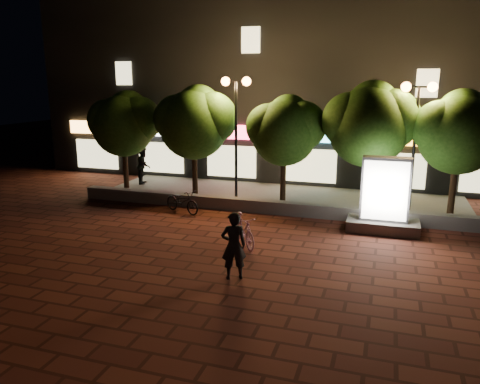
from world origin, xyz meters
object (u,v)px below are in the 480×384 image
at_px(ad_kiosk, 384,202).
at_px(rider, 234,246).
at_px(tree_mid, 286,128).
at_px(pedestrian, 144,165).
at_px(tree_far_left, 125,122).
at_px(tree_left, 195,120).
at_px(street_lamp_left, 236,108).
at_px(tree_right, 370,122).
at_px(tree_far_right, 461,129).
at_px(street_lamp_right, 417,114).
at_px(scooter_parked, 182,201).
at_px(scooter_pink, 243,230).

height_order(ad_kiosk, rider, ad_kiosk).
bearing_deg(tree_mid, pedestrian, 168.32).
height_order(tree_far_left, ad_kiosk, tree_far_left).
relative_size(tree_left, street_lamp_left, 0.94).
distance_m(tree_right, street_lamp_left, 5.38).
relative_size(tree_mid, tree_far_right, 0.95).
distance_m(tree_right, street_lamp_right, 1.70).
relative_size(tree_right, ad_kiosk, 1.94).
height_order(tree_mid, rider, tree_mid).
distance_m(tree_far_left, scooter_parked, 5.43).
bearing_deg(tree_far_right, street_lamp_right, -170.39).
bearing_deg(tree_left, tree_far_left, -180.00).
xyz_separation_m(street_lamp_left, scooter_parked, (-1.52, -2.20, -3.56)).
bearing_deg(rider, pedestrian, -77.76).
xyz_separation_m(tree_right, scooter_parked, (-6.88, -2.46, -3.10)).
height_order(tree_left, scooter_pink, tree_left).
xyz_separation_m(tree_mid, pedestrian, (-7.53, 1.56, -2.21)).
bearing_deg(tree_left, street_lamp_right, -1.68).
relative_size(ad_kiosk, scooter_parked, 1.46).
bearing_deg(tree_mid, tree_far_right, 0.00).
bearing_deg(pedestrian, tree_mid, -121.85).
distance_m(street_lamp_right, pedestrian, 12.93).
bearing_deg(rider, scooter_parked, -81.45).
relative_size(street_lamp_left, rider, 2.84).
xyz_separation_m(tree_left, tree_right, (7.30, 0.00, 0.12)).
bearing_deg(tree_left, scooter_pink, -54.24).
xyz_separation_m(tree_far_left, tree_right, (10.80, 0.00, 0.27)).
bearing_deg(scooter_parked, pedestrian, 67.23).
xyz_separation_m(tree_far_left, street_lamp_left, (5.45, -0.26, 0.74)).
bearing_deg(tree_far_left, ad_kiosk, -12.20).
xyz_separation_m(tree_far_right, street_lamp_left, (-8.55, -0.26, 0.66)).
bearing_deg(tree_left, tree_right, 0.00).
height_order(street_lamp_left, street_lamp_right, street_lamp_left).
xyz_separation_m(street_lamp_left, pedestrian, (-5.48, 1.82, -3.02)).
bearing_deg(scooter_parked, ad_kiosk, -67.55).
bearing_deg(tree_far_left, pedestrian, 91.01).
distance_m(tree_right, scooter_pink, 7.08).
bearing_deg(scooter_pink, tree_left, 86.93).
xyz_separation_m(tree_right, tree_far_right, (3.20, -0.00, -0.20)).
bearing_deg(tree_left, tree_mid, -0.00).
relative_size(tree_far_right, scooter_parked, 2.67).
bearing_deg(pedestrian, scooter_pink, -153.33).
bearing_deg(tree_right, pedestrian, 171.82).
relative_size(tree_far_left, scooter_pink, 2.67).
relative_size(tree_left, rider, 2.68).
height_order(street_lamp_right, scooter_pink, street_lamp_right).
distance_m(rider, scooter_parked, 6.67).
distance_m(scooter_pink, scooter_parked, 4.54).
xyz_separation_m(street_lamp_right, scooter_parked, (-8.52, -2.20, -3.43)).
xyz_separation_m(street_lamp_right, pedestrian, (-12.48, 1.82, -2.89)).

